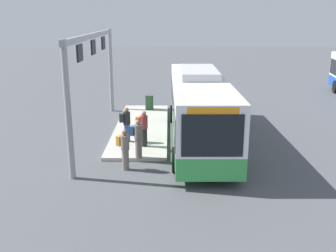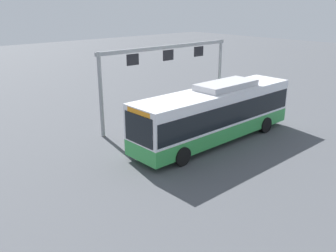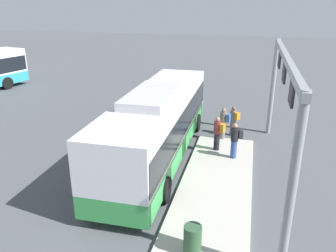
% 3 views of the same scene
% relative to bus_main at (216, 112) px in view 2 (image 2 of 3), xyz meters
% --- Properties ---
extents(ground_plane, '(120.00, 120.00, 0.00)m').
position_rel_bus_main_xyz_m(ground_plane, '(0.01, 0.00, -1.81)').
color(ground_plane, '#4C4F54').
extents(platform_curb, '(10.00, 2.80, 0.16)m').
position_rel_bus_main_xyz_m(platform_curb, '(-2.15, -2.94, -1.73)').
color(platform_curb, '#B2ADA3').
rests_on(platform_curb, ground).
extents(bus_main, '(11.46, 2.74, 3.46)m').
position_rel_bus_main_xyz_m(bus_main, '(0.00, 0.00, 0.00)').
color(bus_main, green).
rests_on(bus_main, ground).
extents(person_boarding, '(0.42, 0.58, 1.67)m').
position_rel_bus_main_xyz_m(person_boarding, '(2.77, -2.76, -0.76)').
color(person_boarding, slate).
rests_on(person_boarding, platform_curb).
extents(person_waiting_near, '(0.45, 0.59, 1.67)m').
position_rel_bus_main_xyz_m(person_waiting_near, '(1.25, -2.62, -0.76)').
color(person_waiting_near, black).
rests_on(person_waiting_near, platform_curb).
extents(person_waiting_mid, '(0.43, 0.58, 1.67)m').
position_rel_bus_main_xyz_m(person_waiting_mid, '(0.57, -3.48, -0.76)').
color(person_waiting_mid, '#334C8C').
rests_on(person_waiting_mid, platform_curb).
extents(person_waiting_far, '(0.55, 0.60, 1.67)m').
position_rel_bus_main_xyz_m(person_waiting_far, '(3.72, -3.22, -0.92)').
color(person_waiting_far, slate).
rests_on(person_waiting_far, ground).
extents(platform_sign_gantry, '(11.28, 0.24, 5.20)m').
position_rel_bus_main_xyz_m(platform_sign_gantry, '(-0.85, -5.12, 2.04)').
color(platform_sign_gantry, gray).
rests_on(platform_sign_gantry, ground).
extents(trash_bin, '(0.52, 0.52, 0.90)m').
position_rel_bus_main_xyz_m(trash_bin, '(-6.11, -2.71, -1.20)').
color(trash_bin, '#2D5133').
rests_on(trash_bin, platform_curb).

